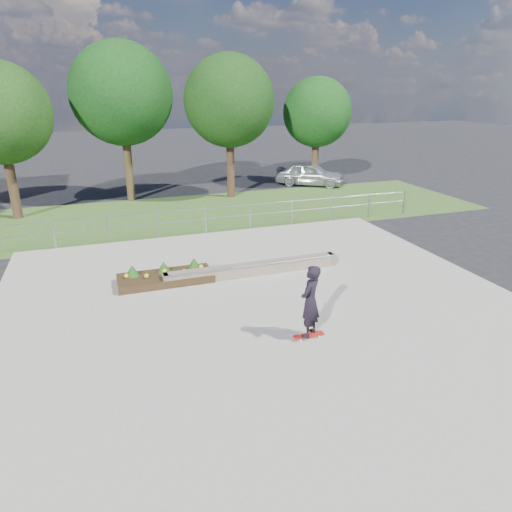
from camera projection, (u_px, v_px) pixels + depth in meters
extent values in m
plane|color=black|center=(267.00, 310.00, 13.01)|extent=(120.00, 120.00, 0.00)
cube|color=#345321|center=(190.00, 214.00, 22.75)|extent=(30.00, 8.00, 0.02)
cube|color=gray|center=(267.00, 309.00, 13.00)|extent=(15.00, 15.00, 0.06)
cylinder|color=#97999F|center=(54.00, 235.00, 17.61)|extent=(0.06, 0.06, 1.20)
cylinder|color=gray|center=(108.00, 230.00, 18.22)|extent=(0.06, 0.06, 1.20)
cylinder|color=gray|center=(158.00, 225.00, 18.83)|extent=(0.06, 0.06, 1.20)
cylinder|color=#9A9EA3|center=(206.00, 221.00, 19.44)|extent=(0.06, 0.06, 1.20)
cylinder|color=gray|center=(250.00, 217.00, 20.05)|extent=(0.06, 0.06, 1.20)
cylinder|color=gray|center=(292.00, 213.00, 20.66)|extent=(0.06, 0.06, 1.20)
cylinder|color=gray|center=(331.00, 209.00, 21.28)|extent=(0.06, 0.06, 1.20)
cylinder|color=gray|center=(369.00, 206.00, 21.89)|extent=(0.06, 0.06, 1.20)
cylinder|color=gray|center=(404.00, 203.00, 22.50)|extent=(0.06, 0.06, 1.20)
cylinder|color=gray|center=(205.00, 209.00, 19.25)|extent=(20.00, 0.04, 0.04)
cylinder|color=gray|center=(206.00, 219.00, 19.41)|extent=(20.00, 0.04, 0.04)
cylinder|color=#332114|center=(13.00, 188.00, 21.56)|extent=(0.44, 0.44, 2.93)
cylinder|color=#362615|center=(129.00, 170.00, 24.94)|extent=(0.44, 0.44, 3.38)
sphere|color=black|center=(122.00, 94.00, 23.56)|extent=(5.25, 5.25, 5.25)
cylinder|color=#321F14|center=(231.00, 169.00, 25.77)|extent=(0.44, 0.44, 3.15)
sphere|color=black|center=(229.00, 101.00, 24.49)|extent=(4.90, 4.90, 4.90)
cylinder|color=#382516|center=(315.00, 164.00, 29.01)|extent=(0.44, 0.44, 2.70)
sphere|color=black|center=(317.00, 112.00, 27.91)|extent=(4.20, 4.20, 4.20)
cube|color=#695A4D|center=(253.00, 269.00, 15.25)|extent=(6.00, 0.40, 0.40)
cylinder|color=#93959B|center=(255.00, 266.00, 15.00)|extent=(6.00, 0.06, 0.06)
cube|color=brown|center=(166.00, 280.00, 14.36)|extent=(0.15, 0.42, 0.40)
cube|color=brown|center=(331.00, 259.00, 16.13)|extent=(0.15, 0.42, 0.40)
cube|color=black|center=(166.00, 278.00, 14.71)|extent=(3.00, 1.20, 0.25)
sphere|color=yellow|center=(126.00, 276.00, 14.36)|extent=(0.14, 0.14, 0.14)
sphere|color=yellow|center=(147.00, 276.00, 14.37)|extent=(0.14, 0.14, 0.14)
sphere|color=yellow|center=(165.00, 271.00, 14.73)|extent=(0.14, 0.14, 0.14)
sphere|color=gold|center=(184.00, 271.00, 14.74)|extent=(0.14, 0.14, 0.14)
sphere|color=yellow|center=(201.00, 267.00, 15.10)|extent=(0.14, 0.14, 0.14)
cone|color=#154313|center=(132.00, 270.00, 14.52)|extent=(0.44, 0.44, 0.36)
cone|color=#1B4012|center=(164.00, 267.00, 14.83)|extent=(0.44, 0.44, 0.36)
cone|color=#1B3F12|center=(194.00, 263.00, 15.13)|extent=(0.44, 0.44, 0.36)
cylinder|color=silver|center=(301.00, 340.00, 11.31)|extent=(0.05, 0.03, 0.05)
cylinder|color=white|center=(298.00, 337.00, 11.47)|extent=(0.05, 0.03, 0.05)
cylinder|color=white|center=(319.00, 337.00, 11.47)|extent=(0.05, 0.03, 0.05)
cylinder|color=white|center=(316.00, 333.00, 11.63)|extent=(0.05, 0.03, 0.05)
cylinder|color=#929297|center=(299.00, 338.00, 11.38)|extent=(0.02, 0.18, 0.02)
cylinder|color=gray|center=(318.00, 334.00, 11.54)|extent=(0.02, 0.18, 0.02)
cube|color=#A41C14|center=(309.00, 335.00, 11.45)|extent=(0.80, 0.21, 0.02)
imported|color=black|center=(310.00, 301.00, 11.12)|extent=(0.81, 0.78, 1.86)
imported|color=#ADB2B7|center=(310.00, 174.00, 29.13)|extent=(4.54, 3.87, 1.47)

